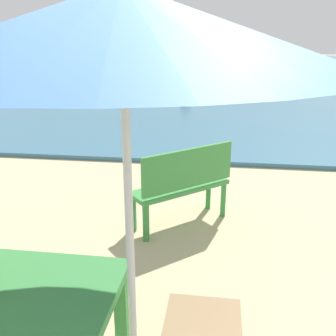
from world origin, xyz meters
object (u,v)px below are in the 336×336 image
Objects in this scene: swimmer_person at (185,100)px; boat_sailboat at (269,52)px; patio_umbrella at (122,28)px; bench_green_left at (184,182)px; boat_fishing_trawler at (42,48)px; boat_cargo_ship at (134,53)px.

boat_sailboat is (5.74, 29.55, 0.63)m from swimmer_person.
patio_umbrella is 40.33m from boat_sailboat.
swimmer_person is (-0.75, 8.16, -0.30)m from bench_green_left.
boat_fishing_trawler is at bearing 121.45° from swimmer_person.
boat_fishing_trawler is (-20.58, 33.65, 0.84)m from swimmer_person.
swimmer_person is 39.45m from boat_fishing_trawler.
patio_umbrella reaches higher than boat_sailboat.
swimmer_person is at bearing -58.55° from boat_fishing_trawler.
patio_umbrella reaches higher than boat_cargo_ship.
boat_fishing_trawler is (-21.33, 41.81, 0.54)m from bench_green_left.
patio_umbrella is 2.78m from bench_green_left.
boat_fishing_trawler is at bearing 171.14° from boat_sailboat.
boat_cargo_ship is 0.79× the size of boat_sailboat.
bench_green_left is 0.19× the size of boat_sailboat.
boat_cargo_ship is at bearing -21.39° from boat_fishing_trawler.
patio_umbrella is 5.61× the size of swimmer_person.
boat_fishing_trawler is at bearing 117.03° from bench_green_left.
boat_cargo_ship is (-8.18, 28.79, 0.47)m from swimmer_person.
boat_cargo_ship is at bearing -176.89° from boat_sailboat.
bench_green_left is 0.24× the size of boat_cargo_ship.
bench_green_left is 38.01m from boat_cargo_ship.
swimmer_person is (-0.68, 10.45, -1.88)m from patio_umbrella.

